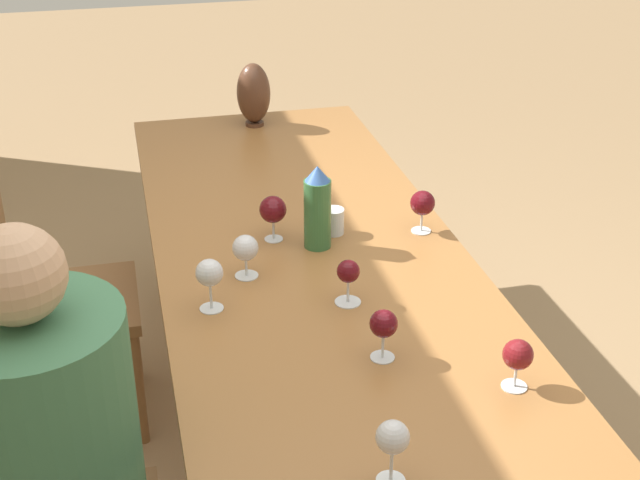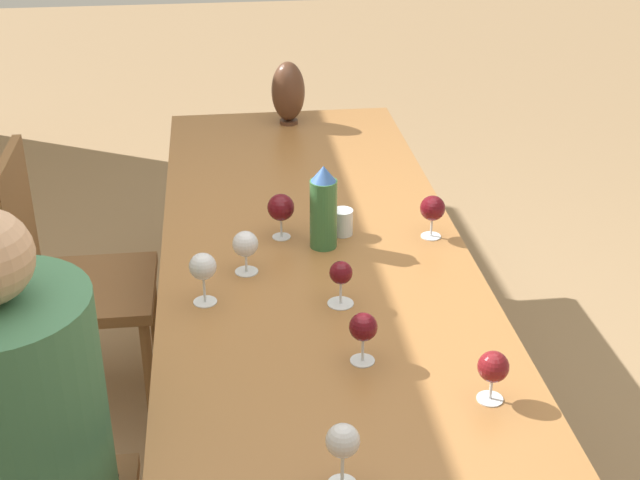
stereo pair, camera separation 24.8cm
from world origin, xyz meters
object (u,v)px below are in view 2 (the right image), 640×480
object	(u,v)px
vase	(288,92)
wine_glass_0	(343,442)
wine_glass_3	(363,328)
wine_glass_6	(203,268)
water_tumbler	(342,222)
wine_glass_7	(341,275)
wine_glass_4	(433,209)
wine_glass_2	(281,208)
person_near	(31,457)
water_bottle	(323,208)
wine_glass_1	(245,245)
wine_glass_5	(493,368)
chair_far	(65,276)

from	to	relation	value
vase	wine_glass_0	bearing A→B (deg)	177.79
wine_glass_3	wine_glass_6	size ratio (longest dim) A/B	0.90
vase	water_tumbler	bearing A→B (deg)	-175.75
wine_glass_6	wine_glass_7	world-z (taller)	wine_glass_6
wine_glass_7	wine_glass_4	bearing A→B (deg)	-42.72
wine_glass_3	wine_glass_6	world-z (taller)	wine_glass_6
wine_glass_2	wine_glass_4	xyz separation A→B (m)	(-0.05, -0.45, -0.01)
wine_glass_6	wine_glass_0	bearing A→B (deg)	-160.10
wine_glass_7	vase	bearing A→B (deg)	0.49
vase	wine_glass_7	xyz separation A→B (m)	(-1.42, -0.01, -0.04)
person_near	water_bottle	bearing A→B (deg)	-44.50
wine_glass_0	wine_glass_1	world-z (taller)	wine_glass_0
wine_glass_0	wine_glass_2	size ratio (longest dim) A/B	1.02
wine_glass_1	wine_glass_5	size ratio (longest dim) A/B	1.01
wine_glass_3	wine_glass_6	distance (m)	0.49
water_tumbler	wine_glass_5	xyz separation A→B (m)	(-0.86, -0.21, 0.05)
vase	wine_glass_3	bearing A→B (deg)	-179.07
water_tumbler	wine_glass_7	size ratio (longest dim) A/B	0.64
wine_glass_0	wine_glass_7	size ratio (longest dim) A/B	1.15
wine_glass_1	wine_glass_4	bearing A→B (deg)	-74.95
wine_glass_2	wine_glass_5	bearing A→B (deg)	-154.92
wine_glass_3	wine_glass_4	size ratio (longest dim) A/B	0.98
wine_glass_3	wine_glass_7	size ratio (longest dim) A/B	1.04
wine_glass_6	wine_glass_7	distance (m)	0.36
wine_glass_3	person_near	size ratio (longest dim) A/B	0.10
wine_glass_5	wine_glass_7	xyz separation A→B (m)	(0.45, 0.28, 0.00)
wine_glass_0	wine_glass_3	world-z (taller)	wine_glass_0
vase	wine_glass_0	distance (m)	2.10
person_near	chair_far	bearing A→B (deg)	4.59
wine_glass_5	person_near	xyz separation A→B (m)	(0.03, 1.02, -0.17)
wine_glass_5	wine_glass_7	distance (m)	0.53
wine_glass_2	wine_glass_3	size ratio (longest dim) A/B	1.08
wine_glass_0	wine_glass_3	distance (m)	0.43
wine_glass_2	person_near	world-z (taller)	person_near
water_bottle	person_near	bearing A→B (deg)	135.50
vase	wine_glass_3	world-z (taller)	vase
water_tumbler	wine_glass_7	world-z (taller)	wine_glass_7
wine_glass_0	wine_glass_2	bearing A→B (deg)	1.65
vase	wine_glass_4	xyz separation A→B (m)	(-1.06, -0.34, -0.04)
wine_glass_2	water_bottle	bearing A→B (deg)	-120.86
wine_glass_1	wine_glass_6	bearing A→B (deg)	142.24
wine_glass_0	wine_glass_3	size ratio (longest dim) A/B	1.10
wine_glass_0	wine_glass_1	distance (m)	0.90
water_bottle	wine_glass_2	bearing A→B (deg)	59.14
vase	wine_glass_4	distance (m)	1.12
wine_glass_4	chair_far	world-z (taller)	chair_far
vase	wine_glass_5	bearing A→B (deg)	-171.22
wine_glass_0	wine_glass_5	world-z (taller)	wine_glass_0
wine_glass_0	person_near	distance (m)	0.73
water_bottle	water_tumbler	size ratio (longest dim) A/B	3.22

